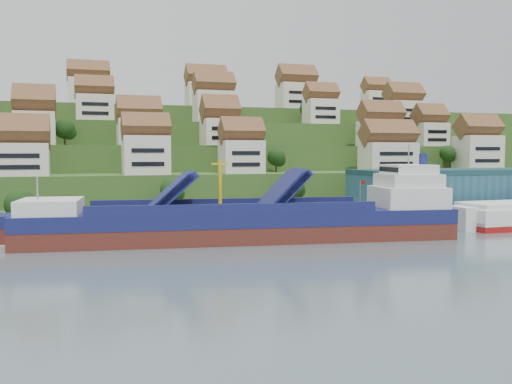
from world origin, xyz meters
name	(u,v)px	position (x,y,z in m)	size (l,w,h in m)	color
ground	(299,239)	(0.00, 0.00, 0.00)	(300.00, 300.00, 0.00)	slate
quay	(357,220)	(20.00, 15.00, 1.10)	(180.00, 14.00, 2.20)	gray
hillside	(189,168)	(0.00, 103.55, 10.66)	(260.00, 128.00, 31.00)	#2D4C1E
hillside_village	(212,122)	(-1.67, 61.68, 24.78)	(158.58, 63.04, 29.10)	silver
hillside_trees	(172,154)	(-16.36, 42.34, 15.68)	(141.69, 62.99, 30.04)	#1B3D14
warehouse	(471,189)	(52.00, 17.00, 7.20)	(60.00, 15.00, 10.00)	#265469
flagpole	(361,196)	(18.11, 10.00, 6.88)	(1.28, 0.16, 8.00)	gray
cargo_ship	(254,223)	(-8.52, 1.12, 3.32)	(79.78, 22.49, 17.50)	#58231A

